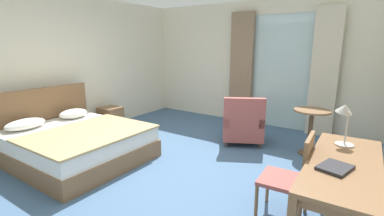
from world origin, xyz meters
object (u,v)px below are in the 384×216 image
armchair_by_window (243,125)px  writing_desk (343,171)px  bed (75,142)px  desk_chair (293,174)px  desk_lamp (345,116)px  round_cafe_table (311,122)px  nightstand (111,118)px  closed_book (335,168)px

armchair_by_window → writing_desk: bearing=-46.4°
bed → desk_chair: size_ratio=2.18×
desk_lamp → round_cafe_table: 1.71m
bed → writing_desk: size_ratio=1.27×
nightstand → desk_chair: desk_chair is taller
writing_desk → round_cafe_table: (-0.65, 2.00, -0.14)m
desk_chair → desk_lamp: size_ratio=2.10×
desk_chair → desk_lamp: (0.35, 0.41, 0.56)m
desk_chair → round_cafe_table: desk_chair is taller
armchair_by_window → desk_chair: bearing=-53.2°
desk_chair → round_cafe_table: bearing=96.6°
nightstand → armchair_by_window: 2.78m
writing_desk → closed_book: 0.24m
bed → desk_lamp: bearing=11.7°
writing_desk → round_cafe_table: 2.11m
writing_desk → desk_chair: size_ratio=1.71×
nightstand → round_cafe_table: size_ratio=0.64×
nightstand → desk_lamp: bearing=-7.9°
bed → desk_lamp: desk_lamp is taller
nightstand → closed_book: size_ratio=1.74×
armchair_by_window → nightstand: bearing=-163.9°
nightstand → armchair_by_window: bearing=16.1°
writing_desk → armchair_by_window: 2.57m
writing_desk → desk_lamp: 0.62m
armchair_by_window → desk_lamp: bearing=-39.3°
closed_book → armchair_by_window: 2.71m
desk_chair → desk_lamp: 0.78m
nightstand → round_cafe_table: round_cafe_table is taller
desk_lamp → armchair_by_window: bearing=140.7°
bed → desk_chair: 3.24m
bed → nightstand: (-0.79, 1.34, -0.04)m
round_cafe_table → armchair_by_window: bearing=-172.1°
bed → desk_chair: (3.21, 0.33, 0.22)m
armchair_by_window → round_cafe_table: 1.14m
writing_desk → closed_book: closed_book is taller
desk_lamp → closed_book: desk_lamp is taller
bed → writing_desk: (3.64, 0.26, 0.40)m
bed → nightstand: bearing=120.5°
desk_lamp → desk_chair: bearing=-130.5°
bed → closed_book: bearing=0.9°
bed → nightstand: size_ratio=4.19×
bed → round_cafe_table: bearing=37.1°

